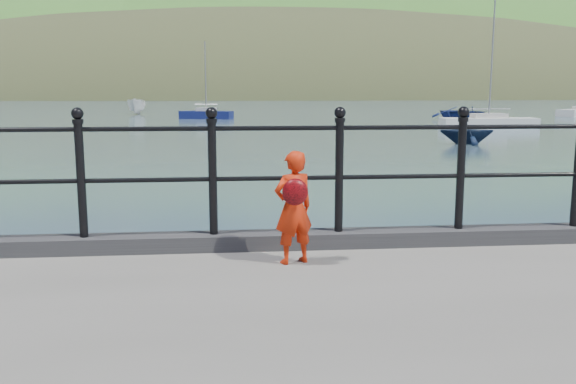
{
  "coord_description": "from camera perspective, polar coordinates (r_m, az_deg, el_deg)",
  "views": [
    {
      "loc": [
        -0.45,
        -5.83,
        2.49
      ],
      "look_at": [
        0.1,
        -0.2,
        1.55
      ],
      "focal_mm": 38.0,
      "sensor_mm": 36.0,
      "label": 1
    }
  ],
  "objects": [
    {
      "name": "ground",
      "position": [
        6.36,
        -1.14,
        -13.63
      ],
      "size": [
        600.0,
        600.0,
        0.0
      ],
      "primitive_type": "plane",
      "color": "#2D4251",
      "rests_on": "ground"
    },
    {
      "name": "kerb",
      "position": [
        5.87,
        -1.06,
        -4.51
      ],
      "size": [
        60.0,
        0.3,
        0.15
      ],
      "primitive_type": "cube",
      "color": "#28282B",
      "rests_on": "quay"
    },
    {
      "name": "railing",
      "position": [
        5.74,
        -1.08,
        2.76
      ],
      "size": [
        18.11,
        0.11,
        1.2
      ],
      "color": "black",
      "rests_on": "kerb"
    },
    {
      "name": "far_shore",
      "position": [
        249.56,
        3.36,
        3.67
      ],
      "size": [
        830.0,
        200.0,
        156.0
      ],
      "color": "#333A21",
      "rests_on": "ground"
    },
    {
      "name": "child",
      "position": [
        5.26,
        0.53,
        -1.38
      ],
      "size": [
        0.42,
        0.36,
        0.99
      ],
      "rotation": [
        0.0,
        0.0,
        3.52
      ],
      "color": "red",
      "rests_on": "quay"
    },
    {
      "name": "launch_blue",
      "position": [
        55.11,
        16.17,
        7.11
      ],
      "size": [
        5.01,
        6.37,
        1.2
      ],
      "primitive_type": "imported",
      "rotation": [
        0.0,
        0.0,
        0.16
      ],
      "color": "navy",
      "rests_on": "ground"
    },
    {
      "name": "launch_white",
      "position": [
        66.82,
        -13.95,
        7.77
      ],
      "size": [
        1.74,
        4.45,
        1.71
      ],
      "primitive_type": "imported",
      "rotation": [
        0.0,
        0.0,
        -0.02
      ],
      "color": "white",
      "rests_on": "ground"
    },
    {
      "name": "launch_navy",
      "position": [
        30.02,
        16.39,
        5.55
      ],
      "size": [
        2.74,
        2.45,
        1.3
      ],
      "primitive_type": "imported",
      "rotation": [
        0.0,
        0.0,
        1.44
      ],
      "color": "#0E1A32",
      "rests_on": "ground"
    },
    {
      "name": "sailboat_near",
      "position": [
        43.22,
        18.25,
        6.12
      ],
      "size": [
        6.4,
        2.14,
        8.65
      ],
      "rotation": [
        0.0,
        0.0,
        -0.06
      ],
      "color": "silver",
      "rests_on": "ground"
    },
    {
      "name": "sailboat_port",
      "position": [
        55.5,
        -7.65,
        7.14
      ],
      "size": [
        4.92,
        2.88,
        7.0
      ],
      "rotation": [
        0.0,
        0.0,
        -0.32
      ],
      "color": "navy",
      "rests_on": "ground"
    }
  ]
}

